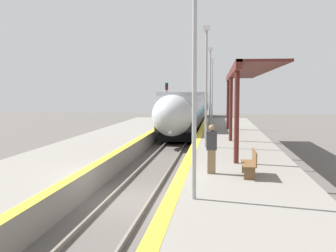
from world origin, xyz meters
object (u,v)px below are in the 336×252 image
(platform_bench, at_px, (251,163))
(train, at_px, (191,106))
(lamppost_near, at_px, (194,67))
(lamppost_farthest, at_px, (212,85))
(railway_signal, at_px, (167,101))
(lamppost_mid, at_px, (206,79))
(lamppost_far, at_px, (210,83))
(person_waiting, at_px, (212,148))

(platform_bench, bearing_deg, train, 97.10)
(lamppost_near, height_order, lamppost_farthest, same)
(railway_signal, height_order, lamppost_mid, lamppost_mid)
(train, height_order, lamppost_mid, lamppost_mid)
(lamppost_near, xyz_separation_m, lamppost_farthest, (0.00, 31.72, 0.00))
(train, xyz_separation_m, railway_signal, (-2.16, -5.07, 0.68))
(lamppost_mid, relative_size, lamppost_farthest, 1.00)
(lamppost_mid, xyz_separation_m, lamppost_far, (0.00, 10.57, 0.00))
(lamppost_mid, bearing_deg, train, 95.31)
(person_waiting, distance_m, lamppost_near, 4.41)
(train, xyz_separation_m, lamppost_mid, (2.38, -25.60, 2.26))
(lamppost_far, bearing_deg, lamppost_near, -90.00)
(lamppost_mid, xyz_separation_m, lamppost_farthest, (0.00, 21.15, 0.00))
(lamppost_farthest, bearing_deg, lamppost_mid, -90.00)
(lamppost_mid, height_order, lamppost_far, same)
(lamppost_far, bearing_deg, lamppost_farthest, 90.00)
(lamppost_farthest, bearing_deg, train, 118.11)
(lamppost_mid, distance_m, lamppost_farthest, 21.15)
(platform_bench, bearing_deg, lamppost_mid, 103.20)
(platform_bench, bearing_deg, person_waiting, 165.63)
(person_waiting, bearing_deg, lamppost_near, -96.59)
(lamppost_far, xyz_separation_m, lamppost_farthest, (0.00, 10.57, 0.00))
(person_waiting, relative_size, lamppost_near, 0.28)
(lamppost_near, bearing_deg, person_waiting, 83.41)
(railway_signal, relative_size, lamppost_mid, 0.76)
(lamppost_near, distance_m, lamppost_farthest, 31.72)
(railway_signal, height_order, lamppost_farthest, lamppost_farthest)
(platform_bench, distance_m, lamppost_near, 4.73)
(platform_bench, xyz_separation_m, lamppost_far, (-1.73, 17.94, 3.01))
(platform_bench, distance_m, lamppost_farthest, 28.72)
(railway_signal, distance_m, lamppost_mid, 21.09)
(platform_bench, xyz_separation_m, person_waiting, (-1.32, 0.34, 0.42))
(train, height_order, lamppost_far, lamppost_far)
(lamppost_near, relative_size, lamppost_far, 1.00)
(lamppost_farthest, bearing_deg, platform_bench, -86.53)
(lamppost_mid, bearing_deg, railway_signal, 102.49)
(railway_signal, bearing_deg, platform_bench, -77.32)
(person_waiting, relative_size, railway_signal, 0.37)
(person_waiting, height_order, lamppost_near, lamppost_near)
(person_waiting, xyz_separation_m, lamppost_mid, (-0.41, 7.03, 2.59))
(lamppost_far, relative_size, lamppost_farthest, 1.00)
(train, relative_size, lamppost_farthest, 6.96)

